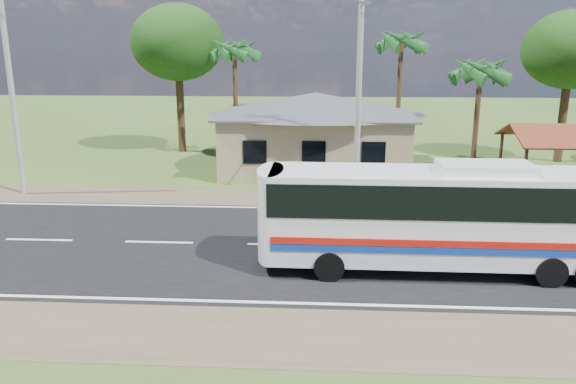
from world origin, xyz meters
TOP-DOWN VIEW (x-y plane):
  - ground at (0.00, 0.00)m, footprint 120.00×120.00m
  - road at (0.00, 0.00)m, footprint 120.00×16.00m
  - house at (1.00, 13.00)m, footprint 12.40×10.00m
  - waiting_shed at (13.00, 8.50)m, footprint 5.20×4.48m
  - concrete_barrier at (12.00, 5.60)m, footprint 7.00×0.30m
  - utility_poles at (2.67, 6.49)m, footprint 32.80×2.22m
  - palm_near at (9.50, 11.00)m, footprint 2.80×2.80m
  - palm_mid at (6.00, 15.50)m, footprint 2.80×2.80m
  - palm_far at (-4.00, 16.00)m, footprint 2.80×2.80m
  - tree_behind_house at (-8.00, 18.00)m, footprint 6.00×6.00m
  - tree_behind_shed at (16.00, 16.00)m, footprint 5.60×5.60m
  - coach_bus at (5.41, -1.99)m, footprint 11.34×2.55m
  - motorcycle at (1.17, 7.02)m, footprint 1.53×0.55m

SIDE VIEW (x-z plane):
  - ground at x=0.00m, z-range 0.00..0.00m
  - road at x=0.00m, z-range -0.01..0.02m
  - motorcycle at x=1.17m, z-range 0.00..0.80m
  - concrete_barrier at x=12.00m, z-range 0.00..0.90m
  - coach_bus at x=5.41m, z-range 0.25..3.77m
  - house at x=1.00m, z-range 0.14..5.14m
  - waiting_shed at x=13.00m, z-range 1.05..4.40m
  - palm_near at x=9.50m, z-range 2.36..9.06m
  - utility_poles at x=2.67m, z-range 0.27..11.27m
  - palm_far at x=-4.00m, z-range 2.83..10.53m
  - tree_behind_shed at x=16.00m, z-range 2.17..11.19m
  - tree_behind_house at x=-8.00m, z-range 2.31..11.92m
  - palm_mid at x=6.00m, z-range 3.06..11.26m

